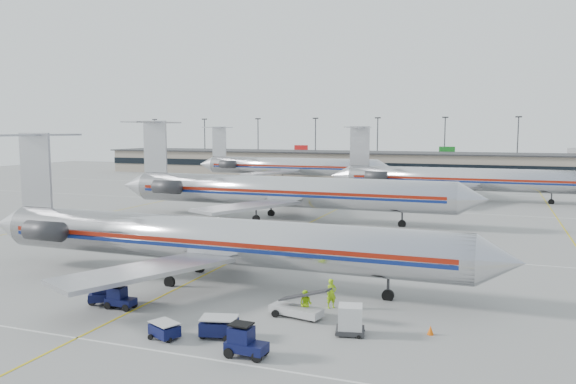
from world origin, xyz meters
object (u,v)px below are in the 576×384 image
at_px(tug_center, 119,298).
at_px(uld_container, 350,320).
at_px(jet_second_row, 279,191).
at_px(belt_loader, 297,308).
at_px(jet_foreground, 206,239).

relative_size(tug_center, uld_container, 1.04).
relative_size(jet_second_row, uld_container, 26.64).
xyz_separation_m(tug_center, uld_container, (15.56, 0.67, 0.15)).
bearing_deg(tug_center, belt_loader, 11.75).
distance_m(jet_foreground, tug_center, 8.70).
bearing_deg(jet_foreground, belt_loader, -30.26).
relative_size(jet_foreground, jet_second_row, 0.88).
relative_size(jet_foreground, tug_center, 22.71).
xyz_separation_m(jet_foreground, tug_center, (-2.17, -8.00, -2.65)).
xyz_separation_m(tug_center, belt_loader, (11.69, 2.44, -0.16)).
bearing_deg(tug_center, jet_foreground, 74.76).
relative_size(jet_second_row, belt_loader, 12.19).
distance_m(jet_foreground, jet_second_row, 30.80).
xyz_separation_m(jet_second_row, uld_container, (19.08, -37.59, -2.96)).
height_order(jet_foreground, uld_container, jet_foreground).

